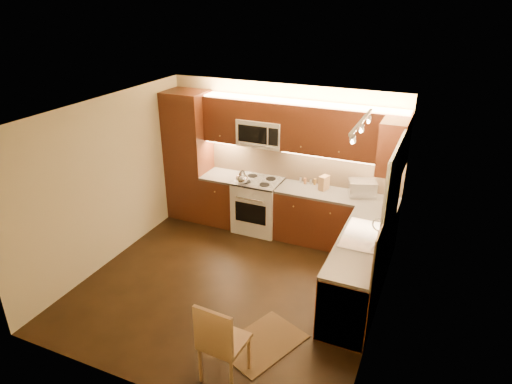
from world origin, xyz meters
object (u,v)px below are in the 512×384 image
at_px(knife_block, 324,183).
at_px(dining_chair, 224,339).
at_px(sink, 365,231).
at_px(microwave, 262,132).
at_px(soap_bottle, 388,222).
at_px(toaster_oven, 362,188).
at_px(stove, 258,205).
at_px(kettle, 242,177).

bearing_deg(knife_block, dining_chair, -72.75).
bearing_deg(sink, dining_chair, -116.28).
distance_m(sink, dining_chair, 2.34).
height_order(sink, dining_chair, sink).
height_order(microwave, dining_chair, microwave).
relative_size(sink, soap_bottle, 4.74).
xyz_separation_m(microwave, dining_chair, (0.99, -3.31, -1.22)).
bearing_deg(toaster_oven, sink, -95.89).
relative_size(stove, dining_chair, 0.92).
height_order(kettle, toaster_oven, kettle).
bearing_deg(toaster_oven, kettle, 171.90).
height_order(stove, soap_bottle, soap_bottle).
distance_m(kettle, dining_chair, 3.23).
distance_m(toaster_oven, knife_block, 0.61).
distance_m(sink, knife_block, 1.53).
xyz_separation_m(toaster_oven, dining_chair, (-0.72, -3.32, -0.52)).
xyz_separation_m(microwave, toaster_oven, (1.71, 0.00, -0.70)).
bearing_deg(knife_block, kettle, -145.98).
relative_size(kettle, dining_chair, 0.23).
distance_m(sink, soap_bottle, 0.41).
xyz_separation_m(knife_block, dining_chair, (-0.11, -3.30, -0.52)).
distance_m(microwave, knife_block, 1.31).
distance_m(kettle, knife_block, 1.34).
height_order(microwave, toaster_oven, microwave).
bearing_deg(microwave, knife_block, -0.93).
xyz_separation_m(stove, toaster_oven, (1.71, 0.14, 0.56)).
bearing_deg(microwave, sink, -32.21).
xyz_separation_m(microwave, sink, (2.00, -1.26, -0.74)).
distance_m(toaster_oven, dining_chair, 3.44).
bearing_deg(kettle, microwave, 74.01).
relative_size(stove, soap_bottle, 5.07).
bearing_deg(knife_block, soap_bottle, -19.52).
bearing_deg(dining_chair, sink, 67.43).
bearing_deg(microwave, soap_bottle, -22.63).
xyz_separation_m(kettle, soap_bottle, (2.44, -0.57, -0.04)).
bearing_deg(knife_block, microwave, -161.69).
xyz_separation_m(stove, sink, (2.00, -1.12, 0.52)).
distance_m(knife_block, soap_bottle, 1.46).
distance_m(knife_block, dining_chair, 3.34).
height_order(stove, knife_block, knife_block).
bearing_deg(kettle, toaster_oven, 23.56).
bearing_deg(toaster_oven, stove, 165.73).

